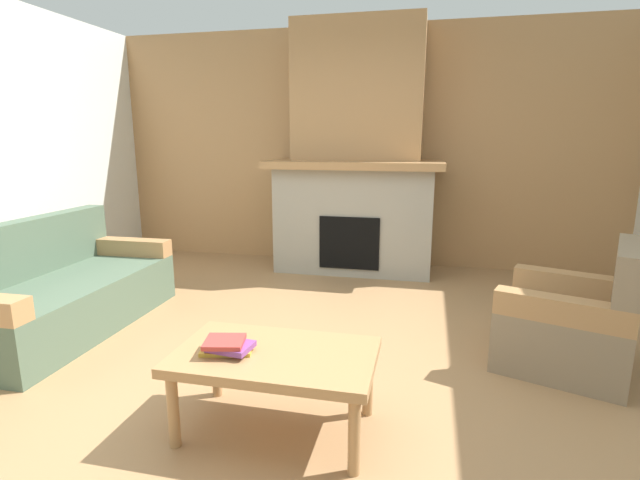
{
  "coord_description": "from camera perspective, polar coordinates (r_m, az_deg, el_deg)",
  "views": [
    {
      "loc": [
        0.79,
        -2.6,
        1.47
      ],
      "look_at": [
        -0.05,
        1.08,
        0.65
      ],
      "focal_mm": 26.56,
      "sensor_mm": 36.0,
      "label": 1
    }
  ],
  "objects": [
    {
      "name": "wall_back_wood_panel",
      "position": [
        5.66,
        4.95,
        10.93
      ],
      "size": [
        6.0,
        0.12,
        2.7
      ],
      "primitive_type": "cube",
      "color": "#A87A4C",
      "rests_on": "ground"
    },
    {
      "name": "ground",
      "position": [
        3.09,
        -3.62,
        -16.26
      ],
      "size": [
        9.0,
        9.0,
        0.0
      ],
      "primitive_type": "plane",
      "color": "#9E754C"
    },
    {
      "name": "book_stack_near_edge",
      "position": [
        2.45,
        -11.07,
        -12.39
      ],
      "size": [
        0.28,
        0.24,
        0.07
      ],
      "color": "gold",
      "rests_on": "coffee_table"
    },
    {
      "name": "armchair",
      "position": [
        3.52,
        28.14,
        -8.87
      ],
      "size": [
        0.97,
        0.97,
        0.85
      ],
      "color": "#847056",
      "rests_on": "ground"
    },
    {
      "name": "couch",
      "position": [
        4.24,
        -28.89,
        -5.64
      ],
      "size": [
        0.87,
        1.81,
        0.85
      ],
      "color": "#4C604C",
      "rests_on": "ground"
    },
    {
      "name": "fireplace",
      "position": [
        5.3,
        4.34,
        8.84
      ],
      "size": [
        1.9,
        0.82,
        2.7
      ],
      "color": "gray",
      "rests_on": "ground"
    },
    {
      "name": "coffee_table",
      "position": [
        2.46,
        -5.42,
        -14.41
      ],
      "size": [
        1.0,
        0.6,
        0.43
      ],
      "color": "#A87A4C",
      "rests_on": "ground"
    }
  ]
}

